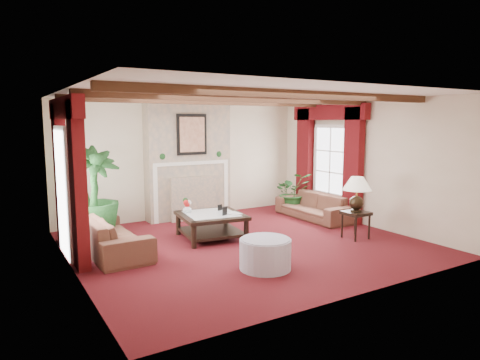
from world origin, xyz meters
TOP-DOWN VIEW (x-y plane):
  - floor at (0.00, 0.00)m, footprint 6.00×6.00m
  - ceiling at (0.00, 0.00)m, footprint 6.00×6.00m
  - back_wall at (0.00, 2.75)m, footprint 6.00×0.02m
  - left_wall at (-3.00, 0.00)m, footprint 0.02×5.50m
  - right_wall at (3.00, 0.00)m, footprint 0.02×5.50m
  - ceiling_beams at (0.00, 0.00)m, footprint 6.00×3.00m
  - fireplace at (0.00, 2.55)m, footprint 2.00×0.52m
  - french_door_left at (-2.97, 1.00)m, footprint 0.10×1.10m
  - french_door_right at (2.97, 1.00)m, footprint 0.10×1.10m
  - curtains_left at (-2.86, 1.00)m, footprint 0.20×2.40m
  - curtains_right at (2.86, 1.00)m, footprint 0.20×2.40m
  - sofa_left at (-2.26, 0.79)m, footprint 2.20×0.77m
  - sofa_right at (2.45, 0.97)m, footprint 1.99×0.59m
  - potted_palm at (-2.35, 1.67)m, footprint 1.91×2.30m
  - small_plant at (2.47, 1.81)m, footprint 1.43×1.48m
  - coffee_table at (-0.38, 0.67)m, footprint 1.31×1.31m
  - side_table at (2.01, -0.76)m, footprint 0.52×0.52m
  - ottoman at (-0.46, -1.30)m, footprint 0.79×0.79m
  - table_lamp at (2.01, -0.76)m, footprint 0.55×0.55m
  - flower_vase at (-0.74, 0.97)m, footprint 0.22×0.23m
  - book at (-0.13, 0.42)m, footprint 0.22×0.04m
  - photo_frame_a at (-0.23, 0.40)m, footprint 0.12×0.07m
  - photo_frame_b at (-0.10, 0.83)m, footprint 0.10×0.04m

SIDE VIEW (x-z plane):
  - floor at x=0.00m, z-range 0.00..0.00m
  - ottoman at x=-0.46m, z-range 0.00..0.46m
  - coffee_table at x=-0.38m, z-range 0.00..0.48m
  - side_table at x=2.01m, z-range 0.00..0.52m
  - sofa_right at x=2.45m, z-range 0.00..0.78m
  - small_plant at x=2.47m, z-range 0.00..0.78m
  - sofa_left at x=-2.26m, z-range 0.00..0.85m
  - potted_palm at x=-2.35m, z-range 0.00..1.00m
  - photo_frame_b at x=-0.10m, z-range 0.48..0.61m
  - photo_frame_a at x=-0.23m, z-range 0.48..0.65m
  - flower_vase at x=-0.74m, z-range 0.48..0.65m
  - book at x=-0.13m, z-range 0.48..0.78m
  - table_lamp at x=2.01m, z-range 0.52..1.22m
  - back_wall at x=0.00m, z-range 0.00..2.70m
  - left_wall at x=-3.00m, z-range 0.00..2.70m
  - right_wall at x=3.00m, z-range 0.00..2.70m
  - french_door_left at x=-2.97m, z-range 1.05..3.21m
  - french_door_right at x=2.97m, z-range 1.05..3.21m
  - curtains_left at x=-2.86m, z-range 1.28..3.83m
  - curtains_right at x=2.86m, z-range 1.28..3.83m
  - ceiling_beams at x=0.00m, z-range 2.58..2.70m
  - ceiling at x=0.00m, z-range 2.70..2.70m
  - fireplace at x=0.00m, z-range 1.35..4.05m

